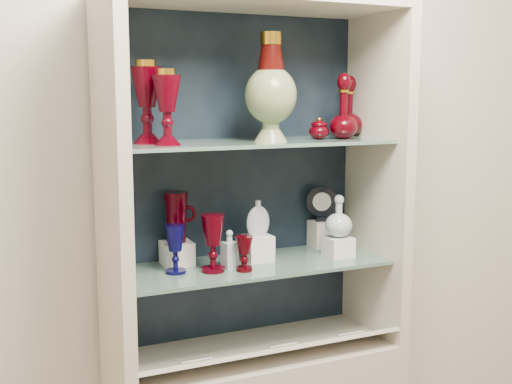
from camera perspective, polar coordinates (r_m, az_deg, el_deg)
name	(u,v)px	position (r m, az deg, el deg)	size (l,w,h in m)	color
wall_back	(231,156)	(2.33, -2.21, 3.18)	(3.50, 0.02, 2.80)	beige
cabinet_back_panel	(235,178)	(2.31, -1.92, 1.26)	(0.98, 0.02, 1.15)	black
cabinet_side_left	(112,194)	(1.99, -12.71, -0.14)	(0.04, 0.40, 1.15)	beige
cabinet_side_right	(376,177)	(2.37, 10.65, 1.31)	(0.04, 0.40, 1.15)	beige
cabinet_top_cap	(256,0)	(2.14, 0.00, 16.67)	(1.00, 0.40, 0.04)	beige
shelf_lower	(254,265)	(2.21, -0.21, -6.50)	(0.92, 0.34, 0.01)	slate
shelf_upper	(254,143)	(2.14, -0.22, 4.42)	(0.92, 0.34, 0.01)	slate
label_ledge	(270,352)	(2.19, 1.21, -14.01)	(0.92, 0.18, 0.01)	beige
label_card_0	(347,334)	(2.31, 8.06, -12.38)	(0.10, 0.07, 0.00)	white
label_card_1	(194,361)	(2.09, -5.53, -14.71)	(0.10, 0.07, 0.00)	white
label_card_2	(280,346)	(2.19, 2.12, -13.49)	(0.10, 0.07, 0.00)	white
pedestal_lamp_left	(147,102)	(2.04, -9.68, 7.87)	(0.10, 0.10, 0.26)	#43000A
pedestal_lamp_right	(167,107)	(1.96, -7.91, 7.47)	(0.09, 0.09, 0.23)	#43000A
enamel_urn	(271,87)	(2.11, 1.33, 9.28)	(0.17, 0.17, 0.35)	#0A4010
ruby_decanter_a	(344,102)	(2.24, 7.79, 7.92)	(0.10, 0.10, 0.25)	#3E0007
ruby_decanter_b	(349,104)	(2.39, 8.28, 7.73)	(0.10, 0.10, 0.23)	#3E0007
lidded_bowl	(319,128)	(2.21, 5.62, 5.69)	(0.07, 0.07, 0.08)	#3E0007
cobalt_goblet	(175,249)	(2.09, -7.18, -5.07)	(0.07, 0.07, 0.16)	#070641
ruby_goblet_tall	(213,243)	(2.09, -3.86, -4.57)	(0.08, 0.08, 0.19)	#43000A
ruby_goblet_small	(244,254)	(2.10, -1.06, -5.51)	(0.06, 0.06, 0.12)	#3E0007
riser_ruby_pitcher	(177,253)	(2.20, -7.04, -5.43)	(0.10, 0.10, 0.08)	silver
ruby_pitcher	(176,217)	(2.17, -7.10, -2.23)	(0.13, 0.08, 0.17)	#43000A
clear_square_bottle	(229,249)	(2.14, -2.37, -5.09)	(0.05, 0.05, 0.13)	#AABDC9
riser_flat_flask	(258,248)	(2.23, 0.18, -5.01)	(0.09, 0.09, 0.09)	silver
flat_flask	(258,217)	(2.21, 0.18, -2.27)	(0.09, 0.04, 0.13)	silver
riser_clear_round_decanter	(338,247)	(2.31, 7.32, -4.84)	(0.09, 0.09, 0.07)	silver
clear_round_decanter	(339,217)	(2.29, 7.37, -2.23)	(0.10, 0.10, 0.14)	#AABDC9
riser_cameo_medallion	(321,234)	(2.44, 5.80, -3.73)	(0.08, 0.08, 0.10)	silver
cameo_medallion	(321,203)	(2.42, 5.84, -0.98)	(0.12, 0.04, 0.14)	black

